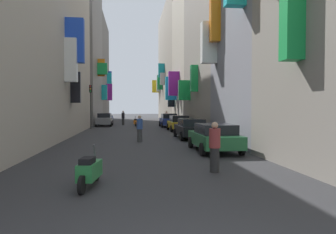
% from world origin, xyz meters
% --- Properties ---
extents(ground_plane, '(140.00, 140.00, 0.00)m').
position_xyz_m(ground_plane, '(0.00, 30.00, 0.00)').
color(ground_plane, '#2D2D30').
extents(building_left_mid_b, '(7.27, 12.24, 21.26)m').
position_xyz_m(building_left_mid_b, '(-7.99, 39.51, 10.62)').
color(building_left_mid_b, slate).
rests_on(building_left_mid_b, ground).
extents(building_left_mid_c, '(7.10, 14.37, 17.38)m').
position_xyz_m(building_left_mid_c, '(-7.99, 52.82, 8.68)').
color(building_left_mid_c, slate).
rests_on(building_left_mid_c, ground).
extents(building_right_mid_a, '(7.01, 7.43, 15.63)m').
position_xyz_m(building_right_mid_a, '(7.98, 14.56, 7.81)').
color(building_right_mid_a, gray).
rests_on(building_right_mid_a, ground).
extents(building_right_mid_b, '(7.13, 11.02, 19.97)m').
position_xyz_m(building_right_mid_b, '(8.00, 23.78, 9.97)').
color(building_right_mid_b, gray).
rests_on(building_right_mid_b, ground).
extents(building_right_mid_c, '(7.37, 9.63, 16.54)m').
position_xyz_m(building_right_mid_c, '(7.98, 34.11, 8.25)').
color(building_right_mid_c, '#BCB29E').
rests_on(building_right_mid_c, ground).
extents(building_right_far, '(7.38, 21.08, 19.32)m').
position_xyz_m(building_right_far, '(7.99, 49.47, 9.66)').
color(building_right_far, '#9E9384').
rests_on(building_right_far, ground).
extents(parked_car_grey, '(1.85, 4.10, 1.50)m').
position_xyz_m(parked_car_grey, '(-3.72, 33.69, 0.79)').
color(parked_car_grey, slate).
rests_on(parked_car_grey, ground).
extents(parked_car_blue, '(1.91, 4.12, 1.50)m').
position_xyz_m(parked_car_blue, '(3.57, 30.90, 0.79)').
color(parked_car_blue, navy).
rests_on(parked_car_blue, ground).
extents(parked_car_black, '(1.91, 4.35, 1.41)m').
position_xyz_m(parked_car_black, '(3.53, 18.10, 0.75)').
color(parked_car_black, black).
rests_on(parked_car_black, ground).
extents(parked_car_yellow, '(1.91, 4.03, 1.44)m').
position_xyz_m(parked_car_yellow, '(3.83, 25.30, 0.75)').
color(parked_car_yellow, gold).
rests_on(parked_car_yellow, ground).
extents(parked_car_green, '(2.02, 4.13, 1.37)m').
position_xyz_m(parked_car_green, '(3.50, 11.82, 0.73)').
color(parked_car_green, '#236638').
rests_on(parked_car_green, ground).
extents(scooter_orange, '(0.48, 1.86, 1.13)m').
position_xyz_m(scooter_orange, '(-0.09, 33.11, 0.46)').
color(scooter_orange, orange).
rests_on(scooter_orange, ground).
extents(scooter_green, '(0.60, 1.93, 1.13)m').
position_xyz_m(scooter_green, '(-1.74, 5.61, 0.46)').
color(scooter_green, '#287F3D').
rests_on(scooter_green, ground).
extents(scooter_blue, '(0.68, 1.91, 1.13)m').
position_xyz_m(scooter_blue, '(-3.89, 48.47, 0.46)').
color(scooter_blue, '#2D4CAD').
rests_on(scooter_blue, ground).
extents(pedestrian_crossing, '(0.49, 0.49, 1.77)m').
position_xyz_m(pedestrian_crossing, '(-1.60, 35.57, 0.89)').
color(pedestrian_crossing, '#313131').
rests_on(pedestrian_crossing, ground).
extents(pedestrian_near_left, '(0.53, 0.53, 1.70)m').
position_xyz_m(pedestrian_near_left, '(4.09, 37.71, 0.85)').
color(pedestrian_near_left, '#2E2E2E').
rests_on(pedestrian_near_left, ground).
extents(pedestrian_near_right, '(0.54, 0.54, 1.68)m').
position_xyz_m(pedestrian_near_right, '(-0.07, 16.51, 0.84)').
color(pedestrian_near_right, '#3B3B3B').
rests_on(pedestrian_near_right, ground).
extents(pedestrian_mid_street, '(0.54, 0.54, 1.71)m').
position_xyz_m(pedestrian_mid_street, '(2.20, 7.10, 0.85)').
color(pedestrian_mid_street, '#252525').
rests_on(pedestrian_mid_street, ground).
extents(traffic_light_near_corner, '(0.26, 0.34, 4.43)m').
position_xyz_m(traffic_light_near_corner, '(-4.65, 28.60, 3.01)').
color(traffic_light_near_corner, '#2D2D2D').
rests_on(traffic_light_near_corner, ground).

